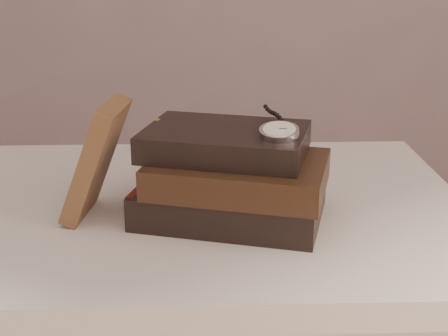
{
  "coord_description": "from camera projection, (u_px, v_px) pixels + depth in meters",
  "views": [
    {
      "loc": [
        0.09,
        -0.56,
        1.13
      ],
      "look_at": [
        0.12,
        0.29,
        0.82
      ],
      "focal_mm": 51.0,
      "sensor_mm": 36.0,
      "label": 1
    }
  ],
  "objects": [
    {
      "name": "table",
      "position": [
        145.0,
        256.0,
        1.01
      ],
      "size": [
        1.0,
        0.6,
        0.75
      ],
      "color": "beige",
      "rests_on": "ground"
    },
    {
      "name": "book_stack",
      "position": [
        232.0,
        177.0,
        0.91
      ],
      "size": [
        0.3,
        0.25,
        0.13
      ],
      "color": "black",
      "rests_on": "table"
    },
    {
      "name": "journal",
      "position": [
        96.0,
        160.0,
        0.91
      ],
      "size": [
        0.1,
        0.12,
        0.17
      ],
      "primitive_type": "cube",
      "rotation": [
        0.0,
        0.38,
        -0.14
      ],
      "color": "#452C1A",
      "rests_on": "table"
    },
    {
      "name": "pocket_watch",
      "position": [
        279.0,
        131.0,
        0.86
      ],
      "size": [
        0.07,
        0.16,
        0.02
      ],
      "color": "silver",
      "rests_on": "book_stack"
    },
    {
      "name": "eyeglasses",
      "position": [
        187.0,
        146.0,
        1.01
      ],
      "size": [
        0.14,
        0.15,
        0.05
      ],
      "color": "silver",
      "rests_on": "book_stack"
    }
  ]
}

